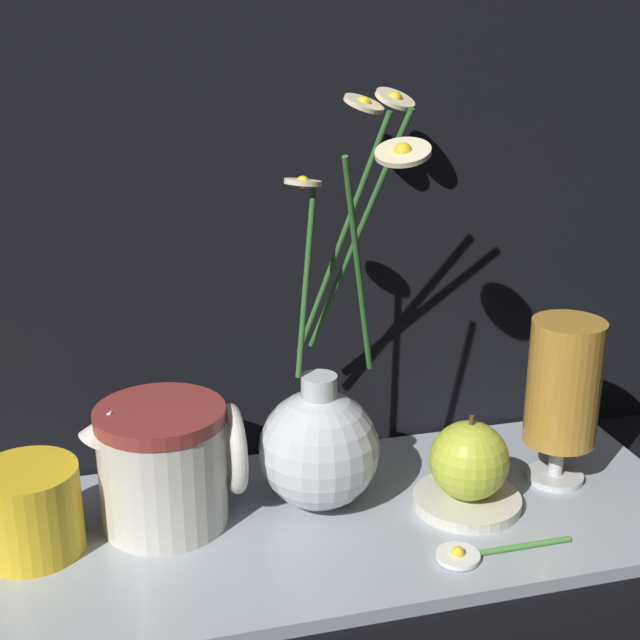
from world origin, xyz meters
TOP-DOWN VIEW (x-y plane):
  - ground_plane at (0.00, 0.00)m, footprint 6.00×6.00m
  - shelf at (0.00, 0.00)m, footprint 0.67×0.26m
  - vase_with_flowers at (0.01, 0.03)m, footprint 0.16×0.16m
  - yellow_mug at (-0.24, 0.01)m, footprint 0.09×0.08m
  - ceramic_pitcher at (-0.12, 0.03)m, footprint 0.13×0.11m
  - tea_glass at (0.23, 0.01)m, footprint 0.07×0.07m
  - saucer_plate at (0.13, -0.01)m, footprint 0.10×0.10m
  - orange_fruit at (0.13, -0.01)m, footprint 0.07×0.07m
  - loose_daisy at (0.11, -0.09)m, footprint 0.12×0.04m

SIDE VIEW (x-z plane):
  - ground_plane at x=0.00m, z-range 0.00..0.00m
  - shelf at x=0.00m, z-range 0.00..0.01m
  - loose_daisy at x=0.11m, z-range 0.01..0.02m
  - saucer_plate at x=0.13m, z-range 0.01..0.02m
  - yellow_mug at x=-0.24m, z-range 0.01..0.09m
  - orange_fruit at x=0.13m, z-range 0.02..0.10m
  - ceramic_pitcher at x=-0.12m, z-range 0.01..0.13m
  - vase_with_flowers at x=0.01m, z-range -0.10..0.25m
  - tea_glass at x=0.23m, z-range 0.03..0.19m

